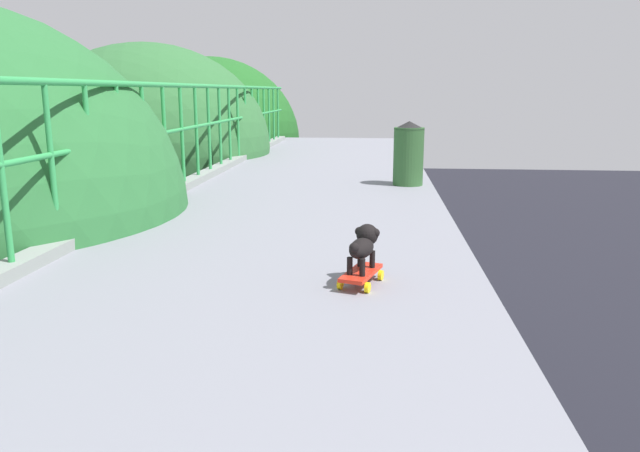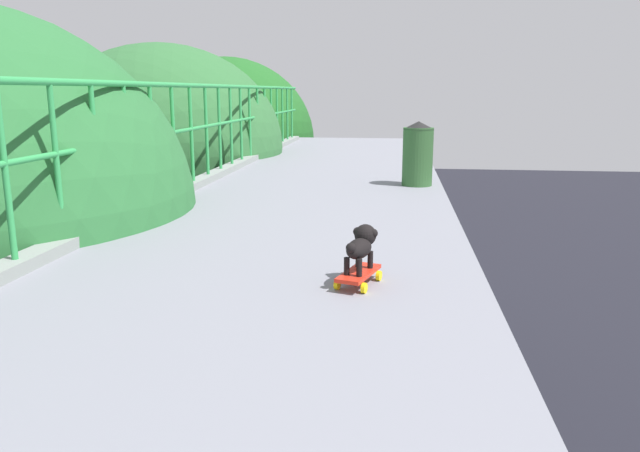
% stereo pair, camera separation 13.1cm
% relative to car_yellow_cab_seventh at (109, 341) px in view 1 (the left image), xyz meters
% --- Properties ---
extents(car_yellow_cab_seventh, '(1.89, 4.20, 1.66)m').
position_rel_car_yellow_cab_seventh_xyz_m(car_yellow_cab_seventh, '(0.00, 0.00, 0.00)').
color(car_yellow_cab_seventh, gold).
rests_on(car_yellow_cab_seventh, ground).
extents(city_bus, '(2.56, 10.15, 3.08)m').
position_rel_car_yellow_cab_seventh_xyz_m(city_bus, '(-3.39, 9.15, 1.02)').
color(city_bus, beige).
rests_on(city_bus, ground).
extents(roadside_tree_far, '(4.71, 4.71, 8.45)m').
position_rel_car_yellow_cab_seventh_xyz_m(roadside_tree_far, '(2.88, -3.54, 5.65)').
color(roadside_tree_far, '#483932').
rests_on(roadside_tree_far, ground).
extents(roadside_tree_farthest, '(5.23, 5.23, 8.52)m').
position_rel_car_yellow_cab_seventh_xyz_m(roadside_tree_farthest, '(2.42, 2.69, 5.27)').
color(roadside_tree_farthest, '#473530').
rests_on(roadside_tree_farthest, ground).
extents(toy_skateboard, '(0.29, 0.45, 0.09)m').
position_rel_car_yellow_cab_seventh_xyz_m(toy_skateboard, '(7.25, -11.46, 5.66)').
color(toy_skateboard, red).
rests_on(toy_skateboard, overpass_deck).
extents(small_dog, '(0.22, 0.37, 0.28)m').
position_rel_car_yellow_cab_seventh_xyz_m(small_dog, '(7.26, -11.42, 5.85)').
color(small_dog, black).
rests_on(small_dog, toy_skateboard).
extents(litter_bin, '(0.40, 0.40, 0.83)m').
position_rel_car_yellow_cab_seventh_xyz_m(litter_bin, '(7.74, -7.21, 6.02)').
color(litter_bin, '#315D2F').
rests_on(litter_bin, overpass_deck).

